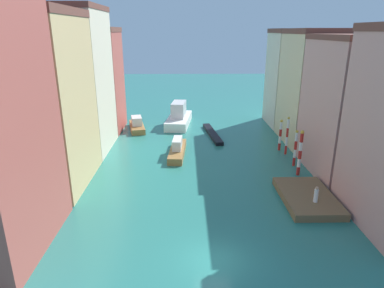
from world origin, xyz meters
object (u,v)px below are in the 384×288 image
at_px(motorboat_0, 177,149).
at_px(vaporetto_white, 179,117).
at_px(waterfront_dock, 307,197).
at_px(mooring_pole_3, 280,135).
at_px(motorboat_1, 137,125).
at_px(mooring_pole_0, 300,153).
at_px(person_on_dock, 316,195).
at_px(gondola_black, 212,134).
at_px(mooring_pole_2, 287,135).
at_px(mooring_pole_1, 295,148).

bearing_deg(motorboat_0, vaporetto_white, 90.35).
height_order(waterfront_dock, vaporetto_white, vaporetto_white).
height_order(waterfront_dock, mooring_pole_3, mooring_pole_3).
bearing_deg(mooring_pole_3, motorboat_0, -173.83).
bearing_deg(motorboat_0, motorboat_1, 120.38).
xyz_separation_m(vaporetto_white, motorboat_0, (0.08, -13.84, -0.57)).
bearing_deg(motorboat_1, mooring_pole_0, -41.99).
relative_size(vaporetto_white, motorboat_0, 1.27).
bearing_deg(waterfront_dock, motorboat_1, 128.50).
xyz_separation_m(person_on_dock, gondola_black, (-7.13, 21.33, -1.07)).
height_order(mooring_pole_0, gondola_black, mooring_pole_0).
distance_m(mooring_pole_2, motorboat_1, 22.77).
distance_m(person_on_dock, mooring_pole_2, 13.49).
distance_m(waterfront_dock, mooring_pole_1, 8.51).
height_order(mooring_pole_1, mooring_pole_3, mooring_pole_1).
bearing_deg(vaporetto_white, mooring_pole_0, -57.36).
bearing_deg(vaporetto_white, motorboat_0, -89.65).
distance_m(mooring_pole_2, motorboat_0, 13.44).
xyz_separation_m(vaporetto_white, motorboat_1, (-6.38, -2.82, -0.53)).
xyz_separation_m(waterfront_dock, vaporetto_white, (-11.96, 25.87, 0.93)).
distance_m(waterfront_dock, motorboat_0, 16.91).
bearing_deg(waterfront_dock, mooring_pole_0, 80.05).
bearing_deg(mooring_pole_0, vaporetto_white, 122.64).
bearing_deg(motorboat_1, person_on_dock, -52.96).
height_order(waterfront_dock, mooring_pole_2, mooring_pole_2).
bearing_deg(mooring_pole_1, motorboat_0, 163.88).
xyz_separation_m(person_on_dock, motorboat_1, (-18.49, 24.51, -0.59)).
relative_size(mooring_pole_0, motorboat_0, 0.65).
bearing_deg(waterfront_dock, gondola_black, 109.35).
height_order(mooring_pole_0, mooring_pole_1, mooring_pole_0).
bearing_deg(mooring_pole_1, mooring_pole_0, -97.57).
xyz_separation_m(person_on_dock, mooring_pole_2, (1.30, 13.38, 1.09)).
bearing_deg(mooring_pole_0, waterfront_dock, -99.95).
height_order(mooring_pole_2, mooring_pole_3, mooring_pole_2).
height_order(mooring_pole_1, mooring_pole_2, mooring_pole_2).
xyz_separation_m(person_on_dock, mooring_pole_3, (0.91, 14.88, 0.73)).
distance_m(mooring_pole_0, motorboat_1, 26.07).
relative_size(mooring_pole_2, vaporetto_white, 0.49).
relative_size(waterfront_dock, gondola_black, 0.75).
bearing_deg(motorboat_0, person_on_dock, -48.26).
relative_size(mooring_pole_0, vaporetto_white, 0.51).
relative_size(person_on_dock, mooring_pole_1, 0.34).
bearing_deg(mooring_pole_0, mooring_pole_1, 82.43).
relative_size(mooring_pole_1, mooring_pole_2, 0.88).
height_order(mooring_pole_1, gondola_black, mooring_pole_1).
relative_size(mooring_pole_2, mooring_pole_3, 1.18).
height_order(mooring_pole_0, mooring_pole_2, mooring_pole_0).
distance_m(person_on_dock, motorboat_1, 30.71).
distance_m(vaporetto_white, motorboat_0, 13.85).
relative_size(mooring_pole_0, gondola_black, 0.51).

